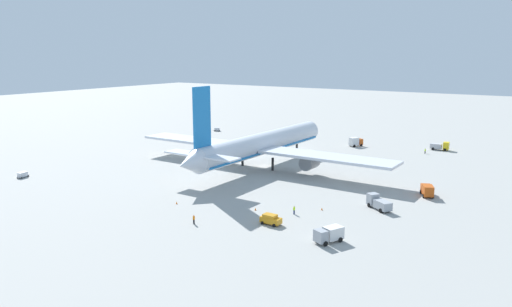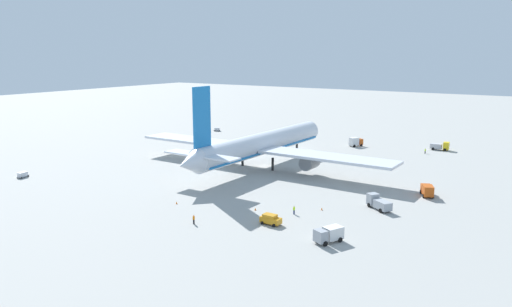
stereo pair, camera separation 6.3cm
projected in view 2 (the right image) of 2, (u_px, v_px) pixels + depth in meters
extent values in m
plane|color=#9E9E99|center=(263.00, 166.00, 141.43)|extent=(600.00, 600.00, 0.00)
cylinder|color=silver|center=(263.00, 143.00, 140.08)|extent=(57.47, 6.99, 6.26)
cone|color=silver|center=(313.00, 129.00, 165.51)|extent=(5.09, 6.20, 6.13)
cone|color=silver|center=(189.00, 164.00, 114.14)|extent=(6.34, 6.03, 5.95)
cube|color=#1972BF|center=(202.00, 117.00, 116.24)|extent=(6.01, 0.58, 14.50)
cube|color=silver|center=(184.00, 153.00, 120.69)|extent=(4.52, 9.31, 0.36)
cube|color=silver|center=(220.00, 158.00, 114.64)|extent=(4.52, 9.31, 0.36)
cube|color=silver|center=(199.00, 141.00, 149.67)|extent=(9.47, 37.04, 0.70)
cylinder|color=slate|center=(215.00, 150.00, 147.96)|extent=(4.92, 4.24, 4.17)
cube|color=silver|center=(327.00, 157.00, 126.19)|extent=(9.47, 37.04, 0.70)
cylinder|color=slate|center=(310.00, 162.00, 130.47)|extent=(5.07, 3.94, 3.87)
cylinder|color=black|center=(297.00, 149.00, 157.44)|extent=(0.70, 0.70, 3.58)
cylinder|color=black|center=(243.00, 160.00, 141.52)|extent=(0.70, 0.70, 3.58)
cylinder|color=black|center=(273.00, 164.00, 135.94)|extent=(0.70, 0.70, 3.58)
cube|color=#1972BF|center=(263.00, 149.00, 140.43)|extent=(55.17, 6.65, 0.50)
cube|color=yellow|center=(446.00, 146.00, 163.78)|extent=(2.49, 1.98, 2.40)
cube|color=#B2B2B7|center=(436.00, 146.00, 165.33)|extent=(2.66, 3.87, 1.64)
cube|color=black|center=(448.00, 144.00, 163.37)|extent=(1.96, 0.25, 1.06)
cylinder|color=black|center=(446.00, 149.00, 165.11)|extent=(0.38, 0.92, 0.90)
cylinder|color=black|center=(445.00, 150.00, 163.09)|extent=(0.38, 0.92, 0.90)
cylinder|color=black|center=(434.00, 148.00, 166.86)|extent=(0.38, 0.92, 0.90)
cylinder|color=black|center=(433.00, 149.00, 164.83)|extent=(0.38, 0.92, 0.90)
cube|color=#999EA5|center=(320.00, 236.00, 83.22)|extent=(2.34, 2.68, 2.09)
cube|color=silver|center=(333.00, 233.00, 84.69)|extent=(3.86, 3.37, 2.15)
cube|color=black|center=(318.00, 234.00, 82.83)|extent=(0.85, 1.74, 0.92)
cylinder|color=black|center=(325.00, 244.00, 82.59)|extent=(0.94, 0.65, 0.90)
cylinder|color=black|center=(317.00, 240.00, 84.44)|extent=(0.94, 0.65, 0.90)
cylinder|color=black|center=(340.00, 240.00, 84.34)|extent=(0.94, 0.65, 0.90)
cylinder|color=black|center=(332.00, 236.00, 86.18)|extent=(0.94, 0.65, 0.90)
cube|color=#BF4C14|center=(360.00, 142.00, 171.99)|extent=(2.26, 2.50, 2.12)
cube|color=silver|center=(354.00, 141.00, 170.74)|extent=(3.60, 3.25, 2.73)
cube|color=black|center=(361.00, 140.00, 172.12)|extent=(0.91, 1.55, 0.93)
cylinder|color=black|center=(357.00, 144.00, 173.03)|extent=(0.93, 0.70, 0.90)
cylinder|color=black|center=(361.00, 145.00, 171.25)|extent=(0.93, 0.70, 0.90)
cylinder|color=black|center=(351.00, 145.00, 171.62)|extent=(0.93, 0.70, 0.90)
cylinder|color=black|center=(354.00, 146.00, 169.84)|extent=(0.93, 0.70, 0.90)
cube|color=#999EA5|center=(373.00, 199.00, 103.92)|extent=(2.80, 2.74, 2.40)
cube|color=#999EA5|center=(383.00, 205.00, 100.91)|extent=(3.94, 4.40, 1.69)
cube|color=black|center=(371.00, 195.00, 104.39)|extent=(1.50, 1.07, 1.05)
cylinder|color=black|center=(369.00, 205.00, 103.59)|extent=(0.76, 0.91, 0.90)
cylinder|color=black|center=(377.00, 204.00, 104.38)|extent=(0.76, 0.91, 0.90)
cylinder|color=black|center=(381.00, 211.00, 99.95)|extent=(0.76, 0.91, 0.90)
cylinder|color=black|center=(389.00, 209.00, 100.73)|extent=(0.76, 0.91, 0.90)
cube|color=#BF4C14|center=(426.00, 188.00, 113.45)|extent=(2.33, 2.56, 1.82)
cube|color=#BF4C14|center=(428.00, 190.00, 110.61)|extent=(3.89, 3.27, 2.24)
cube|color=black|center=(425.00, 185.00, 113.91)|extent=(0.79, 1.63, 0.80)
cylinder|color=black|center=(421.00, 192.00, 113.63)|extent=(0.94, 0.64, 0.90)
cylinder|color=black|center=(430.00, 192.00, 113.33)|extent=(0.94, 0.64, 0.90)
cylinder|color=black|center=(423.00, 196.00, 110.31)|extent=(0.94, 0.64, 0.90)
cylinder|color=black|center=(433.00, 196.00, 110.00)|extent=(0.94, 0.64, 0.90)
cube|color=orange|center=(271.00, 220.00, 93.09)|extent=(1.97, 4.08, 1.10)
cube|color=orange|center=(270.00, 216.00, 93.03)|extent=(1.74, 2.63, 0.55)
cylinder|color=black|center=(279.00, 223.00, 93.20)|extent=(0.24, 0.65, 0.64)
cylinder|color=black|center=(274.00, 226.00, 91.71)|extent=(0.24, 0.65, 0.64)
cylinder|color=black|center=(268.00, 220.00, 94.68)|extent=(0.24, 0.65, 0.64)
cylinder|color=black|center=(262.00, 223.00, 93.19)|extent=(0.24, 0.65, 0.64)
cube|color=#595B60|center=(302.00, 134.00, 195.15)|extent=(2.19, 2.77, 0.15)
cylinder|color=#333338|center=(305.00, 135.00, 194.85)|extent=(0.29, 0.59, 0.08)
cube|color=silver|center=(302.00, 133.00, 195.01)|extent=(1.92, 2.36, 1.19)
cylinder|color=black|center=(304.00, 134.00, 195.65)|extent=(0.26, 0.42, 0.40)
cylinder|color=black|center=(304.00, 135.00, 194.31)|extent=(0.26, 0.42, 0.40)
cylinder|color=black|center=(300.00, 134.00, 196.01)|extent=(0.26, 0.42, 0.40)
cylinder|color=black|center=(299.00, 135.00, 194.67)|extent=(0.26, 0.42, 0.40)
cube|color=#595B60|center=(217.00, 130.00, 205.18)|extent=(2.46, 2.94, 0.15)
cylinder|color=#333338|center=(213.00, 130.00, 205.30)|extent=(0.35, 0.57, 0.08)
cube|color=silver|center=(217.00, 129.00, 205.05)|extent=(2.14, 2.51, 1.14)
cylinder|color=black|center=(215.00, 131.00, 204.59)|extent=(0.30, 0.41, 0.40)
cylinder|color=black|center=(215.00, 130.00, 205.95)|extent=(0.30, 0.41, 0.40)
cylinder|color=black|center=(219.00, 131.00, 204.43)|extent=(0.30, 0.41, 0.40)
cylinder|color=black|center=(220.00, 130.00, 205.80)|extent=(0.30, 0.41, 0.40)
cube|color=gray|center=(23.00, 176.00, 128.56)|extent=(3.09, 1.92, 0.15)
cylinder|color=#333338|center=(28.00, 175.00, 130.14)|extent=(0.60, 0.19, 0.08)
cube|color=silver|center=(23.00, 174.00, 128.44)|extent=(2.61, 1.69, 1.06)
cylinder|color=black|center=(24.00, 175.00, 129.83)|extent=(0.42, 0.19, 0.40)
cylinder|color=black|center=(28.00, 176.00, 129.31)|extent=(0.42, 0.19, 0.40)
cylinder|color=black|center=(18.00, 177.00, 127.84)|extent=(0.42, 0.19, 0.40)
cylinder|color=black|center=(22.00, 178.00, 127.32)|extent=(0.42, 0.19, 0.40)
cylinder|color=black|center=(194.00, 222.00, 93.44)|extent=(0.32, 0.32, 0.89)
cylinder|color=orange|center=(194.00, 218.00, 93.28)|extent=(0.40, 0.40, 0.66)
sphere|color=tan|center=(194.00, 216.00, 93.19)|extent=(0.24, 0.24, 0.24)
cylinder|color=black|center=(425.00, 152.00, 159.04)|extent=(0.43, 0.43, 0.83)
cylinder|color=#B2F219|center=(425.00, 150.00, 158.89)|extent=(0.53, 0.53, 0.63)
sphere|color=#8C6647|center=(425.00, 149.00, 158.80)|extent=(0.23, 0.23, 0.23)
cylinder|color=navy|center=(294.00, 212.00, 99.11)|extent=(0.41, 0.41, 0.86)
cylinder|color=#B2F219|center=(294.00, 209.00, 98.96)|extent=(0.51, 0.51, 0.65)
sphere|color=tan|center=(294.00, 206.00, 98.87)|extent=(0.23, 0.23, 0.23)
cone|color=orange|center=(255.00, 209.00, 101.60)|extent=(0.36, 0.36, 0.55)
cone|color=orange|center=(257.00, 139.00, 184.91)|extent=(0.36, 0.36, 0.55)
cone|color=orange|center=(322.00, 209.00, 101.72)|extent=(0.36, 0.36, 0.55)
cone|color=orange|center=(177.00, 203.00, 105.88)|extent=(0.36, 0.36, 0.55)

